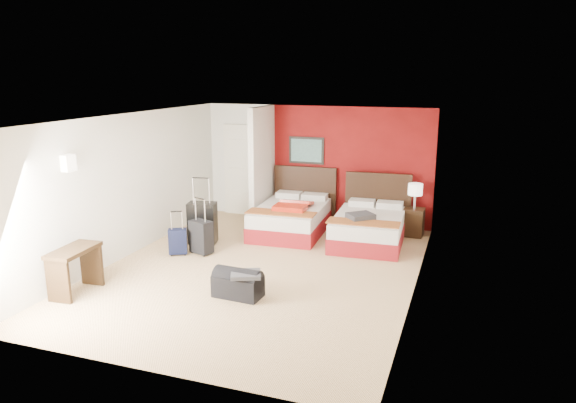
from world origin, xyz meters
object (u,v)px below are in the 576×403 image
at_px(table_lamp, 415,196).
at_px(suitcase_charcoal, 201,238).
at_px(nightstand, 413,222).
at_px(desk, 75,271).
at_px(suitcase_black, 203,224).
at_px(suitcase_navy, 178,243).
at_px(bed_right, 368,229).
at_px(red_suitcase_open, 294,205).
at_px(duffel_bag, 238,285).
at_px(bed_left, 290,220).

relative_size(table_lamp, suitcase_charcoal, 0.87).
relative_size(nightstand, desk, 0.66).
xyz_separation_m(suitcase_black, suitcase_navy, (-0.13, -0.70, -0.17)).
relative_size(nightstand, suitcase_navy, 1.24).
bearing_deg(suitcase_black, bed_right, 7.09).
xyz_separation_m(red_suitcase_open, suitcase_black, (-1.45, -1.10, -0.23)).
distance_m(duffel_bag, desk, 2.40).
bearing_deg(desk, suitcase_charcoal, 64.00).
bearing_deg(desk, duffel_bag, 12.76).
distance_m(bed_right, desk, 5.22).
distance_m(bed_left, table_lamp, 2.52).
bearing_deg(bed_right, suitcase_black, -163.17).
bearing_deg(suitcase_black, nightstand, 13.83).
distance_m(suitcase_navy, desk, 2.07).
bearing_deg(bed_left, nightstand, 12.81).
height_order(table_lamp, suitcase_charcoal, table_lamp).
height_order(bed_left, bed_right, bed_left).
relative_size(suitcase_black, duffel_bag, 1.11).
bearing_deg(table_lamp, suitcase_charcoal, -145.63).
relative_size(nightstand, suitcase_charcoal, 0.95).
distance_m(bed_left, duffel_bag, 3.23).
distance_m(suitcase_navy, duffel_bag, 2.21).
height_order(bed_right, duffel_bag, bed_right).
bearing_deg(table_lamp, nightstand, 0.00).
relative_size(bed_left, duffel_bag, 2.67).
height_order(suitcase_navy, desk, desk).
bearing_deg(bed_left, suitcase_charcoal, -125.68).
height_order(nightstand, duffel_bag, nightstand).
relative_size(bed_left, bed_right, 1.02).
height_order(nightstand, suitcase_charcoal, suitcase_charcoal).
relative_size(bed_left, desk, 2.24).
height_order(suitcase_navy, duffel_bag, suitcase_navy).
bearing_deg(suitcase_charcoal, duffel_bag, -28.23).
bearing_deg(suitcase_black, red_suitcase_open, 24.43).
bearing_deg(suitcase_charcoal, desk, -93.64).
xyz_separation_m(suitcase_navy, desk, (-0.53, -1.99, 0.13)).
relative_size(suitcase_navy, desk, 0.53).
bearing_deg(suitcase_navy, red_suitcase_open, 21.58).
bearing_deg(suitcase_charcoal, red_suitcase_open, 72.05).
xyz_separation_m(nightstand, desk, (-4.37, -4.55, 0.07)).
bearing_deg(suitcase_black, suitcase_charcoal, -77.36).
height_order(suitcase_charcoal, suitcase_navy, suitcase_charcoal).
relative_size(table_lamp, suitcase_black, 0.65).
bearing_deg(bed_right, bed_left, 172.40).
bearing_deg(red_suitcase_open, suitcase_black, -144.67).
distance_m(red_suitcase_open, duffel_bag, 3.15).
height_order(bed_left, suitcase_charcoal, suitcase_charcoal).
bearing_deg(duffel_bag, nightstand, 65.95).
xyz_separation_m(bed_left, duffel_bag, (0.30, -3.22, -0.10)).
bearing_deg(bed_left, table_lamp, 12.81).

